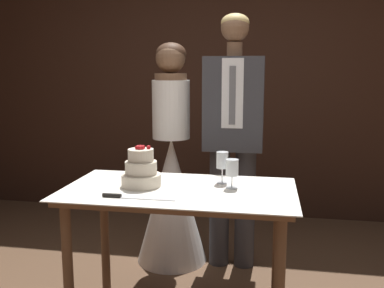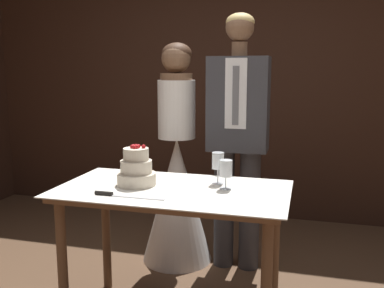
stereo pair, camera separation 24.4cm
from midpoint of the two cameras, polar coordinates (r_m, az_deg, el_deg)
wall_back at (r=4.35m, az=2.13°, el=9.19°), size 5.52×0.12×2.85m
cake_table at (r=2.44m, az=-4.62°, el=-8.50°), size 1.30×0.71×0.81m
tiered_cake at (r=2.46m, az=-9.64°, el=-3.59°), size 0.22×0.22×0.24m
cake_knife at (r=2.28m, az=-12.10°, el=-6.91°), size 0.39×0.02×0.02m
wine_glass_near at (r=2.49m, az=1.27°, el=-2.41°), size 0.07×0.07×0.19m
wine_glass_middle at (r=2.39m, az=2.46°, el=-3.29°), size 0.07×0.07×0.16m
bride at (r=3.29m, az=-4.87°, el=-5.21°), size 0.54×0.54×1.67m
groom at (r=3.12m, az=3.30°, el=1.84°), size 0.43×0.25×1.86m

